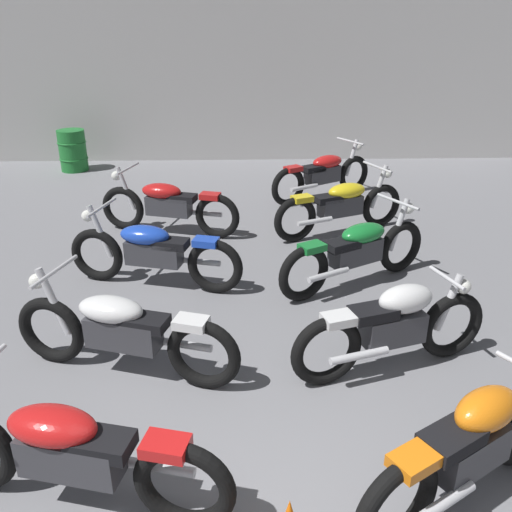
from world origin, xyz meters
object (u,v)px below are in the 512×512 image
Objects in this scene: motorcycle_left_row_1 at (122,330)px; motorcycle_right_row_2 at (357,250)px; motorcycle_right_row_3 at (341,205)px; motorcycle_right_row_4 at (323,174)px; motorcycle_left_row_2 at (153,251)px; oil_drum at (73,150)px; motorcycle_left_row_0 at (69,452)px; motorcycle_left_row_3 at (168,205)px; motorcycle_right_row_0 at (471,446)px; motorcycle_right_row_1 at (394,326)px.

motorcycle_right_row_2 is at bearing 35.16° from motorcycle_left_row_1.
motorcycle_right_row_3 and motorcycle_right_row_4 have the same top height.
motorcycle_left_row_1 is 0.99× the size of motorcycle_left_row_2.
motorcycle_right_row_3 is 2.40× the size of oil_drum.
motorcycle_left_row_0 is 2.51× the size of oil_drum.
motorcycle_left_row_1 and motorcycle_right_row_4 have the same top height.
motorcycle_left_row_2 and motorcycle_right_row_3 have the same top height.
motorcycle_left_row_3 is 2.56m from motorcycle_right_row_3.
motorcycle_right_row_0 is at bearing -0.76° from motorcycle_left_row_0.
motorcycle_left_row_2 is at bearing 179.00° from motorcycle_right_row_2.
motorcycle_left_row_0 is 1.01× the size of motorcycle_left_row_1.
motorcycle_left_row_2 is 1.09× the size of motorcycle_right_row_2.
motorcycle_left_row_0 is at bearing -128.05° from motorcycle_right_row_2.
motorcycle_left_row_0 is 1.11× the size of motorcycle_right_row_1.
motorcycle_right_row_2 is (2.44, -1.79, 0.00)m from motorcycle_left_row_3.
motorcycle_left_row_3 is (0.04, 4.96, 0.00)m from motorcycle_left_row_0.
motorcycle_right_row_0 is 0.90× the size of motorcycle_right_row_2.
motorcycle_right_row_1 is 5.15m from motorcycle_right_row_4.
motorcycle_right_row_4 is at bearing 63.76° from motorcycle_left_row_1.
motorcycle_right_row_1 is (-0.11, 1.49, 0.00)m from motorcycle_right_row_0.
motorcycle_left_row_0 is at bearing -111.38° from motorcycle_right_row_4.
motorcycle_left_row_0 is 1.01× the size of motorcycle_left_row_3.
oil_drum is (-4.96, 8.72, -0.03)m from motorcycle_right_row_0.
motorcycle_left_row_0 reaches higher than motorcycle_right_row_1.
motorcycle_right_row_0 is at bearing -60.35° from oil_drum.
motorcycle_right_row_1 is at bearing 94.07° from motorcycle_right_row_0.
motorcycle_left_row_0 is 9.01m from oil_drum.
motorcycle_right_row_2 is at bearing -93.83° from motorcycle_right_row_3.
motorcycle_left_row_0 is 1.00× the size of motorcycle_left_row_2.
motorcycle_left_row_3 is (-0.03, 1.74, 0.00)m from motorcycle_left_row_2.
motorcycle_left_row_1 is at bearing -126.77° from motorcycle_right_row_3.
motorcycle_right_row_0 is 4.91m from motorcycle_right_row_3.
motorcycle_left_row_1 is 1.10× the size of motorcycle_right_row_4.
motorcycle_right_row_4 is (-0.02, 1.73, 0.00)m from motorcycle_right_row_3.
oil_drum is at bearing 157.25° from motorcycle_right_row_4.
motorcycle_left_row_0 is 3.22m from motorcycle_left_row_2.
motorcycle_left_row_0 is 1.22× the size of motorcycle_right_row_0.
motorcycle_left_row_3 is at bearing 116.91° from motorcycle_right_row_0.
motorcycle_right_row_4 is at bearing 32.85° from motorcycle_left_row_3.
motorcycle_left_row_1 is at bearing -71.39° from oil_drum.
motorcycle_left_row_2 is 2.98m from motorcycle_right_row_1.
motorcycle_right_row_1 is (2.42, -0.01, 0.01)m from motorcycle_left_row_1.
motorcycle_left_row_1 is 1.03× the size of motorcycle_right_row_3.
motorcycle_left_row_3 is 1.11× the size of motorcycle_right_row_1.
motorcycle_left_row_1 and motorcycle_right_row_3 have the same top height.
motorcycle_right_row_0 is 0.91× the size of motorcycle_right_row_1.
motorcycle_left_row_3 is 1.21× the size of motorcycle_right_row_0.
oil_drum is (-4.98, 3.81, -0.03)m from motorcycle_right_row_3.
motorcycle_left_row_3 is at bearing 90.91° from motorcycle_left_row_2.
motorcycle_left_row_1 is 1.76m from motorcycle_left_row_2.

